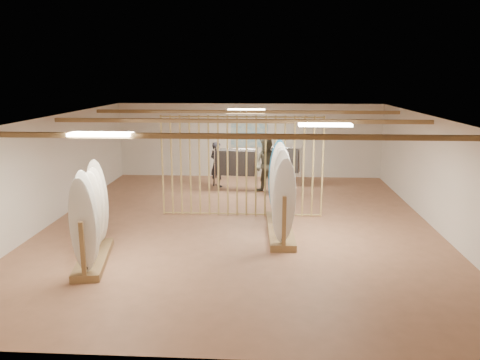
# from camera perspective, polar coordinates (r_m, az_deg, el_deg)

# --- Properties ---
(floor) EXTENTS (12.00, 12.00, 0.00)m
(floor) POSITION_cam_1_polar(r_m,az_deg,el_deg) (12.38, -0.00, -5.43)
(floor) COLOR #A26D4E
(floor) RESTS_ON ground
(ceiling) EXTENTS (12.00, 12.00, 0.00)m
(ceiling) POSITION_cam_1_polar(r_m,az_deg,el_deg) (11.81, -0.00, 7.59)
(ceiling) COLOR gray
(ceiling) RESTS_ON ground
(wall_back) EXTENTS (12.00, 0.00, 12.00)m
(wall_back) POSITION_cam_1_polar(r_m,az_deg,el_deg) (17.93, 1.14, 4.83)
(wall_back) COLOR silver
(wall_back) RESTS_ON ground
(wall_front) EXTENTS (12.00, 0.00, 12.00)m
(wall_front) POSITION_cam_1_polar(r_m,az_deg,el_deg) (6.28, -3.29, -10.26)
(wall_front) COLOR silver
(wall_front) RESTS_ON ground
(wall_left) EXTENTS (0.00, 12.00, 12.00)m
(wall_left) POSITION_cam_1_polar(r_m,az_deg,el_deg) (13.28, -22.08, 1.12)
(wall_left) COLOR silver
(wall_left) RESTS_ON ground
(wall_right) EXTENTS (0.00, 12.00, 12.00)m
(wall_right) POSITION_cam_1_polar(r_m,az_deg,el_deg) (12.75, 23.05, 0.59)
(wall_right) COLOR silver
(wall_right) RESTS_ON ground
(ceiling_slats) EXTENTS (9.50, 6.12, 0.10)m
(ceiling_slats) POSITION_cam_1_polar(r_m,az_deg,el_deg) (11.82, -0.00, 7.21)
(ceiling_slats) COLOR olive
(ceiling_slats) RESTS_ON ground
(light_panels) EXTENTS (1.20, 0.35, 0.06)m
(light_panels) POSITION_cam_1_polar(r_m,az_deg,el_deg) (11.82, -0.00, 7.30)
(light_panels) COLOR white
(light_panels) RESTS_ON ground
(bamboo_partition) EXTENTS (4.45, 0.05, 2.78)m
(bamboo_partition) POSITION_cam_1_polar(r_m,az_deg,el_deg) (12.80, 0.21, 1.66)
(bamboo_partition) COLOR tan
(bamboo_partition) RESTS_ON ground
(poster) EXTENTS (1.40, 0.03, 0.90)m
(poster) POSITION_cam_1_polar(r_m,az_deg,el_deg) (17.88, 1.14, 5.46)
(poster) COLOR teal
(poster) RESTS_ON ground
(rack_left) EXTENTS (0.95, 2.17, 2.00)m
(rack_left) POSITION_cam_1_polar(r_m,az_deg,el_deg) (10.22, -17.62, -5.97)
(rack_left) COLOR olive
(rack_left) RESTS_ON floor
(rack_right) EXTENTS (0.69, 2.67, 2.14)m
(rack_right) POSITION_cam_1_polar(r_m,az_deg,el_deg) (11.55, 4.96, -3.02)
(rack_right) COLOR olive
(rack_right) RESTS_ON floor
(clothing_rack_a) EXTENTS (1.38, 0.44, 1.48)m
(clothing_rack_a) POSITION_cam_1_polar(r_m,az_deg,el_deg) (15.73, -0.48, 2.12)
(clothing_rack_a) COLOR silver
(clothing_rack_a) RESTS_ON floor
(clothing_rack_b) EXTENTS (1.27, 0.67, 1.41)m
(clothing_rack_b) POSITION_cam_1_polar(r_m,az_deg,el_deg) (16.53, 5.17, 2.41)
(clothing_rack_b) COLOR silver
(clothing_rack_b) RESTS_ON floor
(shopper_a) EXTENTS (0.80, 0.77, 1.81)m
(shopper_a) POSITION_cam_1_polar(r_m,az_deg,el_deg) (16.36, -2.84, 2.31)
(shopper_a) COLOR #232128
(shopper_a) RESTS_ON floor
(shopper_b) EXTENTS (1.30, 1.23, 2.12)m
(shopper_b) POSITION_cam_1_polar(r_m,az_deg,el_deg) (15.34, 3.31, 2.20)
(shopper_b) COLOR #403D31
(shopper_b) RESTS_ON floor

